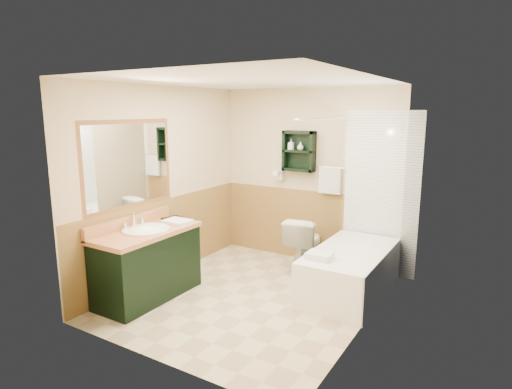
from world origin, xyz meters
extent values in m
plane|color=beige|center=(0.00, 0.00, 0.00)|extent=(3.00, 3.00, 0.00)
cube|color=beige|center=(0.00, 1.52, 1.20)|extent=(2.60, 0.04, 2.40)
cube|color=beige|center=(-1.32, 0.00, 1.20)|extent=(0.04, 3.00, 2.40)
cube|color=beige|center=(1.32, 0.00, 1.20)|extent=(0.04, 3.00, 2.40)
cube|color=white|center=(0.00, 0.00, 2.42)|extent=(2.60, 3.00, 0.04)
cube|color=black|center=(-0.10, 1.41, 1.55)|extent=(0.45, 0.15, 0.55)
cylinder|color=silver|center=(0.53, 0.75, 2.00)|extent=(0.03, 1.60, 0.03)
cube|color=black|center=(-0.99, -0.61, 0.40)|extent=(0.59, 1.24, 0.79)
cube|color=white|center=(0.93, 0.70, 0.26)|extent=(0.78, 1.50, 0.52)
imported|color=white|center=(0.15, 1.09, 0.36)|extent=(0.51, 0.79, 0.72)
cube|color=silver|center=(-0.90, -0.20, 0.81)|extent=(0.30, 0.24, 0.04)
imported|color=black|center=(-1.16, -0.07, 0.91)|extent=(0.17, 0.06, 0.23)
cube|color=silver|center=(0.73, 0.23, 0.55)|extent=(0.27, 0.22, 0.07)
imported|color=white|center=(-0.22, 1.40, 1.60)|extent=(0.07, 0.15, 0.07)
imported|color=white|center=(-0.07, 1.40, 1.61)|extent=(0.12, 0.13, 0.08)
camera|label=1|loc=(2.41, -3.89, 2.10)|focal=30.00mm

